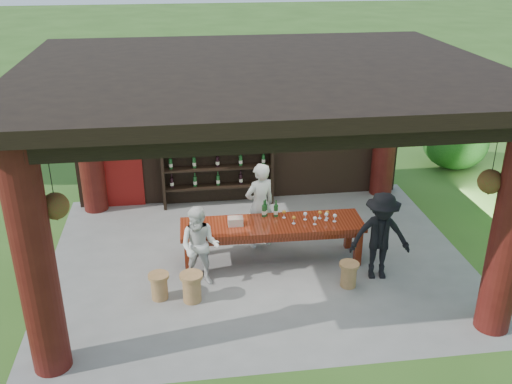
{
  "coord_description": "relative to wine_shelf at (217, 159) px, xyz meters",
  "views": [
    {
      "loc": [
        -1.26,
        -8.81,
        5.29
      ],
      "look_at": [
        0.0,
        0.4,
        1.15
      ],
      "focal_mm": 40.0,
      "sensor_mm": 36.0,
      "label": 1
    }
  ],
  "objects": [
    {
      "name": "host",
      "position": [
        0.63,
        -1.94,
        -0.22
      ],
      "size": [
        0.7,
        0.59,
        1.64
      ],
      "primitive_type": "imported",
      "rotation": [
        0.0,
        0.0,
        3.53
      ],
      "color": "silver",
      "rests_on": "ground"
    },
    {
      "name": "wine_shelf",
      "position": [
        0.0,
        0.0,
        0.0
      ],
      "size": [
        2.36,
        0.36,
        2.08
      ],
      "color": "black",
      "rests_on": "ground"
    },
    {
      "name": "tasting_table",
      "position": [
        0.76,
        -2.52,
        -0.41
      ],
      "size": [
        3.21,
        0.88,
        0.75
      ],
      "rotation": [
        0.0,
        0.0,
        -0.02
      ],
      "color": "#551B0C",
      "rests_on": "ground"
    },
    {
      "name": "guest_man",
      "position": [
        2.46,
        -3.29,
        -0.27
      ],
      "size": [
        1.07,
        0.71,
        1.55
      ],
      "primitive_type": "imported",
      "rotation": [
        0.0,
        0.0,
        -0.14
      ],
      "color": "black",
      "rests_on": "ground"
    },
    {
      "name": "napkin_basket",
      "position": [
        0.12,
        -2.5,
        -0.23
      ],
      "size": [
        0.26,
        0.18,
        0.14
      ],
      "primitive_type": "cube",
      "rotation": [
        0.0,
        0.0,
        -0.02
      ],
      "color": "#BF6672",
      "rests_on": "tasting_table"
    },
    {
      "name": "trees",
      "position": [
        4.12,
        -0.54,
        2.32
      ],
      "size": [
        20.45,
        9.36,
        4.8
      ],
      "color": "#3F2819",
      "rests_on": "ground"
    },
    {
      "name": "pavilion",
      "position": [
        0.53,
        -2.02,
        1.08
      ],
      "size": [
        7.5,
        6.0,
        3.6
      ],
      "color": "slate",
      "rests_on": "ground"
    },
    {
      "name": "stool_near_right",
      "position": [
        1.89,
        -3.5,
        -0.82
      ],
      "size": [
        0.33,
        0.33,
        0.43
      ],
      "rotation": [
        0.0,
        0.0,
        0.28
      ],
      "color": "brown",
      "rests_on": "ground"
    },
    {
      "name": "shrubs",
      "position": [
        1.72,
        -2.26,
        -0.49
      ],
      "size": [
        14.72,
        8.41,
        1.36
      ],
      "color": "#194C14",
      "rests_on": "ground"
    },
    {
      "name": "stool_far_left",
      "position": [
        -1.21,
        -3.44,
        -0.81
      ],
      "size": [
        0.34,
        0.34,
        0.44
      ],
      "rotation": [
        0.0,
        0.0,
        0.3
      ],
      "color": "brown",
      "rests_on": "ground"
    },
    {
      "name": "table_bottles",
      "position": [
        0.74,
        -2.24,
        -0.14
      ],
      "size": [
        0.29,
        0.14,
        0.31
      ],
      "color": "#194C1E",
      "rests_on": "tasting_table"
    },
    {
      "name": "table_glasses",
      "position": [
        1.49,
        -2.52,
        -0.22
      ],
      "size": [
        0.92,
        0.39,
        0.15
      ],
      "color": "silver",
      "rests_on": "tasting_table"
    },
    {
      "name": "guest_woman",
      "position": [
        -0.53,
        -3.07,
        -0.35
      ],
      "size": [
        0.79,
        0.69,
        1.38
      ],
      "primitive_type": "imported",
      "rotation": [
        0.0,
        0.0,
        -0.29
      ],
      "color": "silver",
      "rests_on": "ground"
    },
    {
      "name": "ground",
      "position": [
        0.54,
        -2.45,
        -1.05
      ],
      "size": [
        90.0,
        90.0,
        0.0
      ],
      "primitive_type": "plane",
      "color": "#2D5119",
      "rests_on": "ground"
    },
    {
      "name": "stool_near_left",
      "position": [
        -0.69,
        -3.58,
        -0.79
      ],
      "size": [
        0.37,
        0.37,
        0.49
      ],
      "rotation": [
        0.0,
        0.0,
        0.4
      ],
      "color": "brown",
      "rests_on": "ground"
    }
  ]
}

